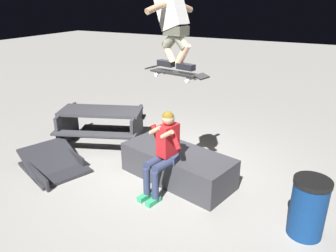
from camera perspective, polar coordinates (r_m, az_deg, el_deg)
ground_plane at (r=5.96m, az=0.87°, el=-8.12°), size 40.00×40.00×0.00m
ledge_box_main at (r=5.64m, az=1.64°, el=-6.89°), size 2.10×1.28×0.53m
person_sitting_on_ledge at (r=5.03m, az=-0.82°, el=-4.18°), size 0.59×0.79×1.36m
skateboard at (r=4.56m, az=1.33°, el=9.28°), size 1.04×0.45×0.13m
skater_airborne at (r=4.50m, az=0.83°, el=17.95°), size 0.64×0.88×1.12m
kicker_ramp at (r=6.39m, az=-19.30°, el=-6.54°), size 1.43×1.29×0.45m
picnic_table_back at (r=7.08m, az=-11.61°, el=0.89°), size 2.07×1.86×0.75m
trash_bin at (r=4.71m, az=23.40°, el=-12.99°), size 0.48×0.48×0.83m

